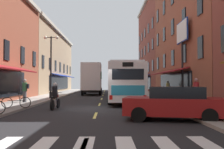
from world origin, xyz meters
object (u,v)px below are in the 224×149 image
Objects in this scene: sedan_mid at (95,88)px; motorcycle_rider at (55,98)px; pedestrian_mid at (168,89)px; pedestrian_far at (196,92)px; box_truck at (92,79)px; sedan_near at (174,103)px; billboard_sign at (182,39)px; street_lamp_twin at (51,64)px; bicycle_near at (16,102)px; transit_bus at (123,82)px; pedestrian_near at (25,90)px.

sedan_mid is 27.54m from motorcycle_rider.
pedestrian_mid is 9.40m from pedestrian_far.
box_truck reaches higher than sedan_near.
street_lamp_twin is at bearing 166.54° from billboard_sign.
street_lamp_twin is (-11.93, 2.85, -1.93)m from billboard_sign.
sedan_near reaches higher than sedan_mid.
motorcycle_rider reaches higher than bicycle_near.
bicycle_near is (-6.81, -7.29, -1.17)m from transit_bus.
box_truck reaches higher than pedestrian_near.
transit_bus is 2.65× the size of sedan_mid.
billboard_sign reaches higher than sedan_near.
sedan_mid is 19.62m from pedestrian_mid.
pedestrian_near is at bearing 128.55° from motorcycle_rider.
billboard_sign is 4.09× the size of pedestrian_mid.
box_truck is at bearing 79.82° from bicycle_near.
billboard_sign is 1.47× the size of sedan_mid.
sedan_mid is 2.62× the size of pedestrian_near.
box_truck is 3.83× the size of pedestrian_far.
street_lamp_twin is (-11.13, 8.62, 2.39)m from pedestrian_far.
street_lamp_twin reaches higher than sedan_near.
sedan_mid is at bearing 87.83° from motorcycle_rider.
pedestrian_far is (11.99, -3.60, -0.01)m from pedestrian_near.
billboard_sign is 4.00× the size of bicycle_near.
box_truck is at bearing 86.32° from motorcycle_rider.
pedestrian_far is at bearing -122.03° from pedestrian_mid.
box_truck is 18.17m from motorcycle_rider.
street_lamp_twin is at bearing -92.66° from pedestrian_far.
sedan_mid is at bearing 83.44° from bicycle_near.
pedestrian_far is at bearing -97.90° from billboard_sign.
motorcycle_rider is 5.01m from pedestrian_near.
transit_bus is (-5.05, 0.64, -3.72)m from billboard_sign.
sedan_near reaches higher than bicycle_near.
bicycle_near is 0.95× the size of pedestrian_far.
bicycle_near is at bearing -50.34° from pedestrian_far.
bicycle_near is 9.95m from street_lamp_twin.
billboard_sign reaches higher than pedestrian_mid.
street_lamp_twin is at bearing 90.37° from bicycle_near.
billboard_sign is 13.67m from pedestrian_near.
pedestrian_near is at bearing -71.60° from pedestrian_far.
street_lamp_twin is at bearing 104.14° from motorcycle_rider.
sedan_near is at bearing -80.94° from sedan_mid.
box_truck is 3.32× the size of motorcycle_rider.
bicycle_near is at bearing -100.18° from box_truck.
box_truck is at bearing 106.96° from transit_bus.
box_truck is (-8.51, 12.01, -3.32)m from billboard_sign.
street_lamp_twin is at bearing 121.83° from sedan_near.
motorcycle_rider is (-4.63, -6.71, -0.96)m from transit_bus.
sedan_near is at bearing 6.31° from pedestrian_far.
transit_bus is 1.79× the size of box_truck.
transit_bus is at bearing -80.22° from sedan_mid.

